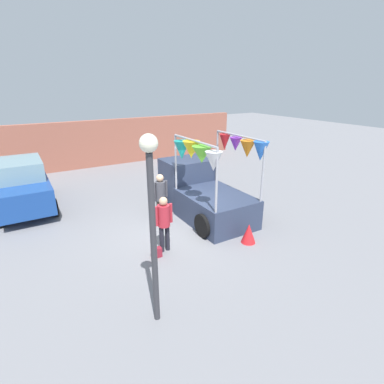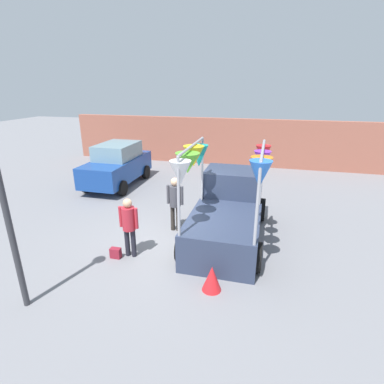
{
  "view_description": "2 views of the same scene",
  "coord_description": "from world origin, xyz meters",
  "px_view_note": "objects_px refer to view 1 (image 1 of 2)",
  "views": [
    {
      "loc": [
        -4.01,
        -7.88,
        4.54
      ],
      "look_at": [
        0.71,
        0.05,
        1.17
      ],
      "focal_mm": 28.0,
      "sensor_mm": 36.0,
      "label": 1
    },
    {
      "loc": [
        2.5,
        -7.41,
        4.36
      ],
      "look_at": [
        0.58,
        0.07,
        1.57
      ],
      "focal_mm": 28.0,
      "sensor_mm": 36.0,
      "label": 2
    }
  ],
  "objects_px": {
    "vendor_truck": "(200,189)",
    "handbag": "(157,253)",
    "person_customer": "(164,219)",
    "parked_car": "(23,185)",
    "street_lamp": "(152,207)",
    "person_vendor": "(160,194)",
    "folded_kite_bundle_crimson": "(249,233)"
  },
  "relations": [
    {
      "from": "vendor_truck",
      "to": "handbag",
      "type": "relative_size",
      "value": 14.63
    },
    {
      "from": "person_customer",
      "to": "handbag",
      "type": "xyz_separation_m",
      "value": [
        -0.35,
        -0.2,
        -0.85
      ]
    },
    {
      "from": "parked_car",
      "to": "street_lamp",
      "type": "bearing_deg",
      "value": -76.26
    },
    {
      "from": "person_vendor",
      "to": "folded_kite_bundle_crimson",
      "type": "relative_size",
      "value": 2.88
    },
    {
      "from": "handbag",
      "to": "folded_kite_bundle_crimson",
      "type": "xyz_separation_m",
      "value": [
        2.72,
        -0.66,
        0.16
      ]
    },
    {
      "from": "handbag",
      "to": "person_customer",
      "type": "bearing_deg",
      "value": 29.74
    },
    {
      "from": "vendor_truck",
      "to": "folded_kite_bundle_crimson",
      "type": "relative_size",
      "value": 6.83
    },
    {
      "from": "handbag",
      "to": "street_lamp",
      "type": "distance_m",
      "value": 3.28
    },
    {
      "from": "parked_car",
      "to": "person_vendor",
      "type": "xyz_separation_m",
      "value": [
        3.91,
        -3.74,
        0.1
      ]
    },
    {
      "from": "parked_car",
      "to": "folded_kite_bundle_crimson",
      "type": "bearing_deg",
      "value": -48.72
    },
    {
      "from": "parked_car",
      "to": "street_lamp",
      "type": "distance_m",
      "value": 8.16
    },
    {
      "from": "vendor_truck",
      "to": "street_lamp",
      "type": "height_order",
      "value": "street_lamp"
    },
    {
      "from": "street_lamp",
      "to": "folded_kite_bundle_crimson",
      "type": "distance_m",
      "value": 4.5
    },
    {
      "from": "vendor_truck",
      "to": "parked_car",
      "type": "xyz_separation_m",
      "value": [
        -5.53,
        3.67,
        0.02
      ]
    },
    {
      "from": "person_vendor",
      "to": "folded_kite_bundle_crimson",
      "type": "distance_m",
      "value": 3.17
    },
    {
      "from": "street_lamp",
      "to": "parked_car",
      "type": "bearing_deg",
      "value": 103.74
    },
    {
      "from": "handbag",
      "to": "street_lamp",
      "type": "xyz_separation_m",
      "value": [
        -0.94,
        -2.1,
        2.34
      ]
    },
    {
      "from": "person_vendor",
      "to": "street_lamp",
      "type": "height_order",
      "value": "street_lamp"
    },
    {
      "from": "folded_kite_bundle_crimson",
      "to": "person_customer",
      "type": "bearing_deg",
      "value": 159.97
    },
    {
      "from": "handbag",
      "to": "vendor_truck",
      "type": "bearing_deg",
      "value": 36.72
    },
    {
      "from": "parked_car",
      "to": "person_customer",
      "type": "xyz_separation_m",
      "value": [
        3.2,
        -5.48,
        0.05
      ]
    },
    {
      "from": "parked_car",
      "to": "street_lamp",
      "type": "xyz_separation_m",
      "value": [
        1.9,
        -7.78,
        1.53
      ]
    },
    {
      "from": "vendor_truck",
      "to": "folded_kite_bundle_crimson",
      "type": "bearing_deg",
      "value": -89.28
    },
    {
      "from": "vendor_truck",
      "to": "handbag",
      "type": "height_order",
      "value": "vendor_truck"
    },
    {
      "from": "vendor_truck",
      "to": "folded_kite_bundle_crimson",
      "type": "height_order",
      "value": "vendor_truck"
    },
    {
      "from": "vendor_truck",
      "to": "person_customer",
      "type": "relative_size",
      "value": 2.49
    },
    {
      "from": "parked_car",
      "to": "person_customer",
      "type": "relative_size",
      "value": 2.43
    },
    {
      "from": "person_customer",
      "to": "handbag",
      "type": "height_order",
      "value": "person_customer"
    },
    {
      "from": "folded_kite_bundle_crimson",
      "to": "person_vendor",
      "type": "bearing_deg",
      "value": 122.53
    },
    {
      "from": "vendor_truck",
      "to": "person_customer",
      "type": "height_order",
      "value": "vendor_truck"
    },
    {
      "from": "handbag",
      "to": "person_vendor",
      "type": "bearing_deg",
      "value": 61.24
    },
    {
      "from": "vendor_truck",
      "to": "street_lamp",
      "type": "distance_m",
      "value": 5.7
    }
  ]
}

